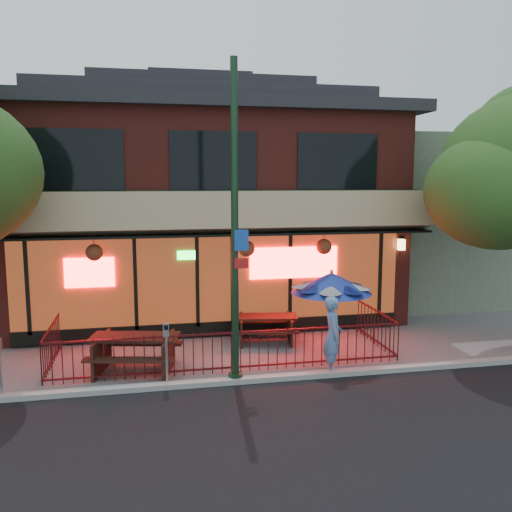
# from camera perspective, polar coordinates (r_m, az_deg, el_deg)

# --- Properties ---
(ground) EXTENTS (80.00, 80.00, 0.00)m
(ground) POSITION_cam_1_polar(r_m,az_deg,el_deg) (12.82, -2.46, -12.43)
(ground) COLOR gray
(ground) RESTS_ON ground
(curb) EXTENTS (80.00, 0.25, 0.12)m
(curb) POSITION_cam_1_polar(r_m,az_deg,el_deg) (12.33, -2.09, -12.97)
(curb) COLOR #999993
(curb) RESTS_ON ground
(restaurant_building) EXTENTS (12.96, 9.49, 8.05)m
(restaurant_building) POSITION_cam_1_polar(r_m,az_deg,el_deg) (19.06, -5.93, 6.94)
(restaurant_building) COLOR maroon
(restaurant_building) RESTS_ON ground
(neighbor_building) EXTENTS (6.00, 7.00, 6.00)m
(neighbor_building) POSITION_cam_1_polar(r_m,az_deg,el_deg) (22.42, 17.56, 3.89)
(neighbor_building) COLOR gray
(neighbor_building) RESTS_ON ground
(patio_fence) EXTENTS (8.44, 2.62, 1.00)m
(patio_fence) POSITION_cam_1_polar(r_m,az_deg,el_deg) (13.08, -2.83, -9.08)
(patio_fence) COLOR #490F13
(patio_fence) RESTS_ON ground
(street_light) EXTENTS (0.43, 0.32, 7.00)m
(street_light) POSITION_cam_1_polar(r_m,az_deg,el_deg) (11.68, -2.23, 1.49)
(street_light) COLOR #15301C
(street_light) RESTS_ON ground
(picnic_table_left) EXTENTS (2.31, 1.95, 0.87)m
(picnic_table_left) POSITION_cam_1_polar(r_m,az_deg,el_deg) (13.16, -12.63, -9.45)
(picnic_table_left) COLOR #351913
(picnic_table_left) RESTS_ON ground
(picnic_table_right) EXTENTS (1.93, 1.60, 0.74)m
(picnic_table_right) POSITION_cam_1_polar(r_m,az_deg,el_deg) (15.15, 1.02, -7.24)
(picnic_table_right) COLOR #371B13
(picnic_table_right) RESTS_ON ground
(patio_umbrella) EXTENTS (2.00, 1.99, 2.28)m
(patio_umbrella) POSITION_cam_1_polar(r_m,az_deg,el_deg) (13.57, 7.94, -2.80)
(patio_umbrella) COLOR gray
(patio_umbrella) RESTS_ON ground
(pedestrian) EXTENTS (0.55, 0.74, 1.84)m
(pedestrian) POSITION_cam_1_polar(r_m,az_deg,el_deg) (12.74, 8.08, -8.27)
(pedestrian) COLOR #5D83BA
(pedestrian) RESTS_ON ground
(parking_meter_near) EXTENTS (0.13, 0.12, 1.43)m
(parking_meter_near) POSITION_cam_1_polar(r_m,az_deg,el_deg) (11.99, -9.42, -9.12)
(parking_meter_near) COLOR #999BA2
(parking_meter_near) RESTS_ON ground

